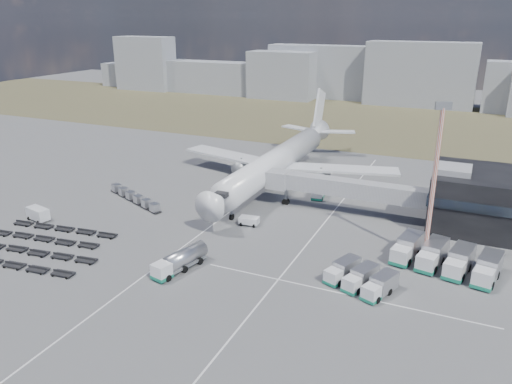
% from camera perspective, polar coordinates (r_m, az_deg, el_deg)
% --- Properties ---
extents(ground, '(420.00, 420.00, 0.00)m').
position_cam_1_polar(ground, '(84.44, -5.56, -5.29)').
color(ground, '#565659').
rests_on(ground, ground).
extents(grass_strip, '(420.00, 90.00, 0.01)m').
position_cam_1_polar(grass_strip, '(183.86, 11.68, 8.06)').
color(grass_strip, '#49422C').
rests_on(grass_strip, ground).
extents(lane_markings, '(47.12, 110.00, 0.01)m').
position_cam_1_polar(lane_markings, '(82.93, 1.38, -5.68)').
color(lane_markings, silver).
rests_on(lane_markings, ground).
extents(jet_bridge, '(30.30, 3.80, 7.05)m').
position_cam_1_polar(jet_bridge, '(94.58, 8.95, 0.62)').
color(jet_bridge, '#939399').
rests_on(jet_bridge, ground).
extents(airliner, '(51.59, 64.53, 17.62)m').
position_cam_1_polar(airliner, '(110.10, 2.66, 3.68)').
color(airliner, silver).
rests_on(airliner, ground).
extents(skyline, '(278.94, 25.01, 25.60)m').
position_cam_1_polar(skyline, '(220.25, 12.30, 12.51)').
color(skyline, gray).
rests_on(skyline, ground).
extents(fuel_tanker, '(4.53, 9.76, 3.06)m').
position_cam_1_polar(fuel_tanker, '(74.30, -8.70, -7.76)').
color(fuel_tanker, silver).
rests_on(fuel_tanker, ground).
extents(pushback_tug, '(3.64, 2.31, 1.53)m').
position_cam_1_polar(pushback_tug, '(88.93, -0.79, -3.34)').
color(pushback_tug, silver).
rests_on(pushback_tug, ground).
extents(utility_van, '(4.89, 3.00, 2.41)m').
position_cam_1_polar(utility_van, '(99.02, -23.64, -2.34)').
color(utility_van, silver).
rests_on(utility_van, ground).
extents(catering_truck, '(2.95, 5.76, 2.53)m').
position_cam_1_polar(catering_truck, '(103.01, 7.21, 0.08)').
color(catering_truck, silver).
rests_on(catering_truck, ground).
extents(service_trucks_near, '(9.94, 8.78, 2.51)m').
position_cam_1_polar(service_trucks_near, '(70.83, 11.87, -9.57)').
color(service_trucks_near, silver).
rests_on(service_trucks_near, ground).
extents(service_trucks_far, '(15.56, 10.54, 3.18)m').
position_cam_1_polar(service_trucks_far, '(78.89, 20.85, -7.06)').
color(service_trucks_far, silver).
rests_on(service_trucks_far, ground).
extents(uld_row, '(16.93, 8.61, 1.62)m').
position_cam_1_polar(uld_row, '(102.62, -13.72, -0.61)').
color(uld_row, black).
rests_on(uld_row, ground).
extents(baggage_dollies, '(26.27, 17.79, 0.77)m').
position_cam_1_polar(baggage_dollies, '(88.58, -24.16, -5.53)').
color(baggage_dollies, black).
rests_on(baggage_dollies, ground).
extents(floodlight_mast, '(2.28, 1.86, 24.12)m').
position_cam_1_polar(floodlight_mast, '(77.12, 19.64, 0.83)').
color(floodlight_mast, '#C6401F').
rests_on(floodlight_mast, ground).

